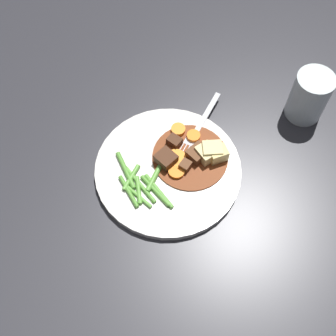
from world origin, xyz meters
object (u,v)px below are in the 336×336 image
object	(u,v)px
dinner_plate	(168,170)
water_glass	(309,96)
carrot_slice_1	(176,171)
potato_chunk_2	(218,154)
fork	(198,129)
meat_chunk_1	(166,159)
carrot_slice_0	(178,130)
carrot_slice_2	(176,159)
meat_chunk_2	(185,166)
meat_chunk_3	(174,141)
carrot_slice_3	(193,136)
meat_chunk_0	(197,154)
potato_chunk_0	(207,156)
potato_chunk_1	(211,149)

from	to	relation	value
dinner_plate	water_glass	xyz separation A→B (m)	(0.29, 0.04, 0.04)
carrot_slice_1	water_glass	xyz separation A→B (m)	(0.28, 0.06, 0.03)
potato_chunk_2	fork	xyz separation A→B (m)	(-0.01, 0.07, -0.01)
carrot_slice_1	meat_chunk_1	world-z (taller)	meat_chunk_1
carrot_slice_0	water_glass	bearing A→B (deg)	-5.44
carrot_slice_2	meat_chunk_2	distance (m)	0.02
carrot_slice_1	carrot_slice_2	bearing A→B (deg)	72.70
meat_chunk_3	carrot_slice_3	bearing A→B (deg)	2.75
carrot_slice_2	potato_chunk_2	bearing A→B (deg)	-15.20
carrot_slice_2	potato_chunk_2	world-z (taller)	potato_chunk_2
carrot_slice_3	fork	world-z (taller)	carrot_slice_3
carrot_slice_3	potato_chunk_2	distance (m)	0.06
carrot_slice_1	carrot_slice_2	distance (m)	0.03
carrot_slice_0	meat_chunk_3	bearing A→B (deg)	-123.02
carrot_slice_1	fork	bearing A→B (deg)	47.98
dinner_plate	carrot_slice_3	xyz separation A→B (m)	(0.06, 0.05, 0.01)
fork	water_glass	xyz separation A→B (m)	(0.21, -0.02, 0.03)
meat_chunk_1	meat_chunk_3	distance (m)	0.04
dinner_plate	meat_chunk_1	bearing A→B (deg)	85.82
meat_chunk_0	water_glass	size ratio (longest dim) A/B	0.34
meat_chunk_1	meat_chunk_2	xyz separation A→B (m)	(0.03, -0.02, -0.00)
potato_chunk_2	carrot_slice_0	bearing A→B (deg)	122.31
meat_chunk_1	carrot_slice_1	bearing A→B (deg)	-68.09
potato_chunk_2	meat_chunk_2	xyz separation A→B (m)	(-0.06, -0.00, -0.00)
potato_chunk_0	potato_chunk_1	xyz separation A→B (m)	(0.01, 0.01, 0.00)
carrot_slice_1	potato_chunk_0	bearing A→B (deg)	8.29
dinner_plate	potato_chunk_1	size ratio (longest dim) A/B	7.59
water_glass	carrot_slice_0	bearing A→B (deg)	174.56
meat_chunk_0	meat_chunk_2	bearing A→B (deg)	-149.97
potato_chunk_0	carrot_slice_1	bearing A→B (deg)	-171.71
carrot_slice_0	meat_chunk_2	distance (m)	0.08
dinner_plate	potato_chunk_0	xyz separation A→B (m)	(0.07, -0.00, 0.02)
meat_chunk_0	fork	world-z (taller)	meat_chunk_0
dinner_plate	meat_chunk_3	bearing A→B (deg)	58.99
potato_chunk_0	water_glass	world-z (taller)	water_glass
potato_chunk_2	meat_chunk_3	world-z (taller)	potato_chunk_2
carrot_slice_1	potato_chunk_2	size ratio (longest dim) A/B	0.93
carrot_slice_2	water_glass	size ratio (longest dim) A/B	0.36
carrot_slice_1	potato_chunk_0	xyz separation A→B (m)	(0.06, 0.01, 0.01)
meat_chunk_3	potato_chunk_2	bearing A→B (deg)	-39.65
meat_chunk_1	carrot_slice_3	bearing A→B (deg)	28.31
carrot_slice_0	meat_chunk_0	xyz separation A→B (m)	(0.01, -0.06, 0.01)
carrot_slice_0	potato_chunk_0	world-z (taller)	potato_chunk_0
potato_chunk_2	fork	bearing A→B (deg)	100.45
potato_chunk_0	water_glass	size ratio (longest dim) A/B	0.34
dinner_plate	potato_chunk_0	distance (m)	0.07
potato_chunk_1	water_glass	distance (m)	0.21
potato_chunk_0	water_glass	distance (m)	0.22
carrot_slice_3	potato_chunk_0	xyz separation A→B (m)	(0.01, -0.05, 0.01)
carrot_slice_1	potato_chunk_2	distance (m)	0.08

